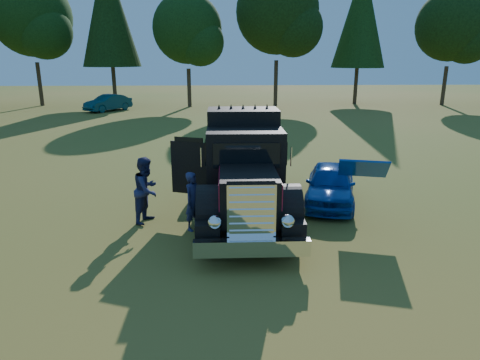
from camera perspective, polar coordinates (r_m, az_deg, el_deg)
name	(u,v)px	position (r m, az deg, el deg)	size (l,w,h in m)	color
ground	(259,232)	(11.43, 2.51, -6.88)	(120.00, 120.00, 0.00)	#3F5E1B
treeline	(202,16)	(38.06, -5.05, 20.95)	(72.10, 24.04, 13.84)	#2D2116
diamond_t_truck	(244,174)	(12.09, 0.55, 0.86)	(3.32, 7.16, 3.00)	black
hotrod_coupe	(331,184)	(13.66, 11.99, -0.53)	(2.37, 4.21, 1.89)	#0D079C
spectator_near	(193,201)	(11.37, -6.27, -2.82)	(0.58, 0.38, 1.58)	#20244B
spectator_far	(147,190)	(12.09, -12.33, -1.28)	(0.90, 0.70, 1.85)	#1F2E48
distant_teal_car	(108,103)	(38.49, -17.18, 9.80)	(1.45, 4.16, 1.37)	#093A35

